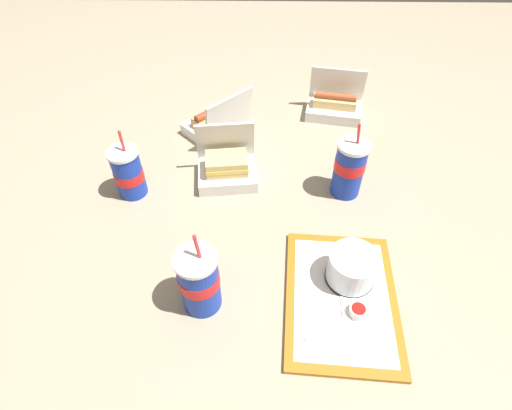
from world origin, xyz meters
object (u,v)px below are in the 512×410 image
object	(u,v)px
ketchup_cup	(358,311)
clamshell_sandwich_left	(227,168)
food_tray	(341,298)
cake_container	(352,268)
soda_cup_center	(128,173)
clamshell_hotdog_center	(334,105)
plastic_fork	(315,319)
soda_cup_left	(349,168)
clamshell_hotdog_back	(216,122)
soda_cup_right	(199,281)

from	to	relation	value
ketchup_cup	clamshell_sandwich_left	xyz separation A→B (m)	(0.46, 0.33, 0.02)
food_tray	cake_container	xyz separation A→B (m)	(0.05, -0.02, 0.05)
soda_cup_center	clamshell_hotdog_center	bearing A→B (deg)	-56.90
plastic_fork	soda_cup_left	distance (m)	0.45
ketchup_cup	soda_cup_left	xyz separation A→B (m)	(0.41, -0.03, 0.07)
soda_cup_left	plastic_fork	bearing A→B (deg)	163.78
cake_container	clamshell_sandwich_left	bearing A→B (deg)	41.32
food_tray	cake_container	bearing A→B (deg)	-25.15
soda_cup_center	food_tray	bearing A→B (deg)	-121.71
clamshell_sandwich_left	clamshell_hotdog_center	size ratio (longest dim) A/B	0.88
ketchup_cup	soda_cup_left	size ratio (longest dim) A/B	0.17
cake_container	clamshell_hotdog_back	world-z (taller)	clamshell_hotdog_back
soda_cup_right	soda_cup_center	bearing A→B (deg)	34.10
clamshell_hotdog_back	soda_cup_center	bearing A→B (deg)	143.94
food_tray	plastic_fork	xyz separation A→B (m)	(-0.06, 0.07, 0.01)
soda_cup_left	cake_container	bearing A→B (deg)	174.12
soda_cup_right	cake_container	bearing A→B (deg)	-79.69
plastic_fork	clamshell_hotdog_back	size ratio (longest dim) A/B	0.44
clamshell_hotdog_back	clamshell_hotdog_center	distance (m)	0.44
soda_cup_left	soda_cup_center	bearing A→B (deg)	91.39
soda_cup_center	soda_cup_left	size ratio (longest dim) A/B	0.91
ketchup_cup	soda_cup_center	size ratio (longest dim) A/B	0.19
food_tray	soda_cup_right	distance (m)	0.34
cake_container	plastic_fork	size ratio (longest dim) A/B	1.09
clamshell_hotdog_back	clamshell_sandwich_left	world-z (taller)	clamshell_hotdog_back
cake_container	plastic_fork	world-z (taller)	cake_container
clamshell_sandwich_left	soda_cup_right	xyz separation A→B (m)	(-0.43, 0.03, 0.05)
cake_container	clamshell_sandwich_left	world-z (taller)	clamshell_sandwich_left
ketchup_cup	soda_cup_center	world-z (taller)	soda_cup_center
cake_container	clamshell_hotdog_center	distance (m)	0.72
clamshell_hotdog_center	soda_cup_center	xyz separation A→B (m)	(-0.42, 0.64, 0.04)
ketchup_cup	clamshell_hotdog_center	world-z (taller)	clamshell_hotdog_center
ketchup_cup	clamshell_hotdog_center	size ratio (longest dim) A/B	0.19
clamshell_hotdog_center	food_tray	bearing A→B (deg)	174.85
clamshell_hotdog_back	soda_cup_right	xyz separation A→B (m)	(-0.67, -0.03, 0.05)
cake_container	clamshell_sandwich_left	size ratio (longest dim) A/B	0.63
food_tray	ketchup_cup	size ratio (longest dim) A/B	9.65
soda_cup_left	soda_cup_right	bearing A→B (deg)	134.76
soda_cup_center	soda_cup_left	xyz separation A→B (m)	(0.02, -0.63, 0.02)
clamshell_hotdog_back	clamshell_hotdog_center	world-z (taller)	clamshell_hotdog_back
plastic_fork	food_tray	bearing A→B (deg)	-19.90
soda_cup_right	clamshell_hotdog_center	bearing A→B (deg)	-26.78
clamshell_sandwich_left	plastic_fork	bearing A→B (deg)	-154.43
ketchup_cup	soda_cup_right	bearing A→B (deg)	84.73
clamshell_hotdog_back	soda_cup_right	world-z (taller)	soda_cup_right
ketchup_cup	food_tray	bearing A→B (deg)	33.50
cake_container	soda_cup_center	bearing A→B (deg)	63.28
ketchup_cup	soda_cup_right	xyz separation A→B (m)	(0.03, 0.36, 0.06)
clamshell_hotdog_center	soda_cup_right	distance (m)	0.88
soda_cup_right	soda_cup_left	world-z (taller)	soda_cup_left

